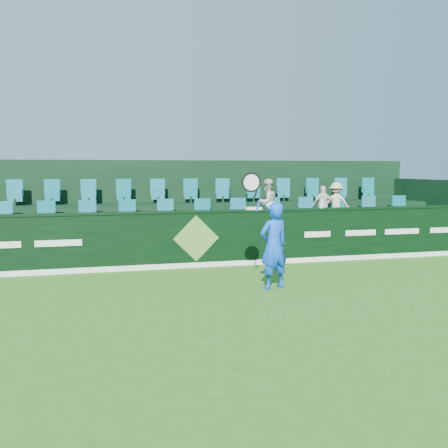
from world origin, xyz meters
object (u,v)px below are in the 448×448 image
object	(u,v)px
spectator_right	(336,203)
drinks_bottle	(322,204)
spectator_left	(267,203)
spectator_middle	(323,205)
tennis_player	(273,245)
towel	(253,208)

from	to	relation	value
spectator_right	drinks_bottle	bearing A→B (deg)	71.84
spectator_left	spectator_middle	xyz separation A→B (m)	(1.63, 0.00, -0.10)
tennis_player	drinks_bottle	distance (m)	3.37
tennis_player	towel	world-z (taller)	tennis_player
spectator_left	towel	bearing A→B (deg)	31.52
spectator_right	drinks_bottle	size ratio (longest dim) A/B	5.25
spectator_left	spectator_middle	world-z (taller)	spectator_left
spectator_right	drinks_bottle	xyz separation A→B (m)	(-0.96, -1.12, 0.08)
spectator_right	spectator_middle	bearing A→B (deg)	22.32
spectator_left	spectator_middle	bearing A→B (deg)	155.08
spectator_middle	towel	world-z (taller)	spectator_middle
tennis_player	spectator_left	size ratio (longest dim) A/B	1.84
spectator_middle	towel	xyz separation A→B (m)	(-2.38, -1.12, 0.04)
tennis_player	spectator_right	bearing A→B (deg)	49.22
spectator_left	drinks_bottle	size ratio (longest dim) A/B	5.72
spectator_middle	tennis_player	bearing A→B (deg)	55.10
tennis_player	spectator_right	size ratio (longest dim) A/B	2.00
tennis_player	spectator_right	xyz separation A→B (m)	(3.13, 3.62, 0.52)
spectator_right	tennis_player	bearing A→B (deg)	71.54
towel	drinks_bottle	xyz separation A→B (m)	(1.81, 0.00, 0.08)
tennis_player	spectator_left	world-z (taller)	tennis_player
spectator_middle	towel	size ratio (longest dim) A/B	2.85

